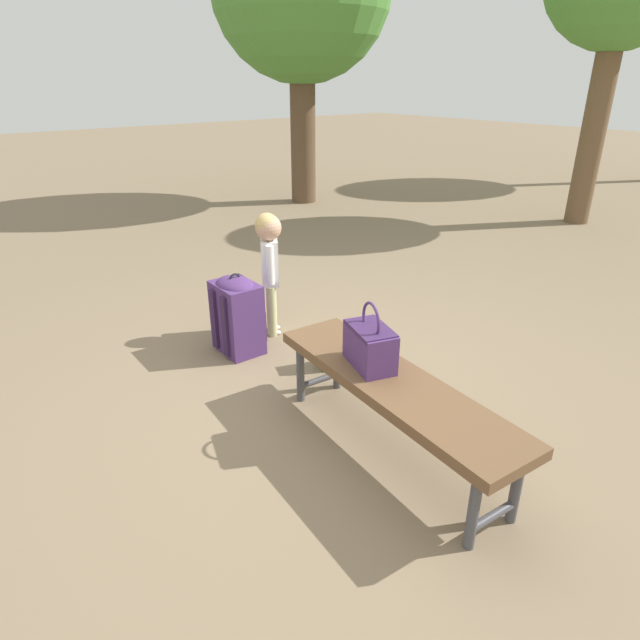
# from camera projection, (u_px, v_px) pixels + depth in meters

# --- Properties ---
(ground_plane) EXTENTS (40.00, 40.00, 0.00)m
(ground_plane) POSITION_uv_depth(u_px,v_px,m) (329.00, 400.00, 3.42)
(ground_plane) COLOR #7F6B51
(ground_plane) RESTS_ON ground
(park_bench) EXTENTS (1.63, 0.55, 0.45)m
(park_bench) POSITION_uv_depth(u_px,v_px,m) (393.00, 389.00, 2.80)
(park_bench) COLOR brown
(park_bench) RESTS_ON ground
(handbag) EXTENTS (0.36, 0.27, 0.37)m
(handbag) POSITION_uv_depth(u_px,v_px,m) (370.00, 344.00, 2.86)
(handbag) COLOR #4C2D66
(handbag) RESTS_ON park_bench
(child_standing) EXTENTS (0.23, 0.20, 0.97)m
(child_standing) POSITION_uv_depth(u_px,v_px,m) (269.00, 255.00, 4.04)
(child_standing) COLOR #CCCC8C
(child_standing) RESTS_ON ground
(backpack_large) EXTENTS (0.37, 0.33, 0.61)m
(backpack_large) POSITION_uv_depth(u_px,v_px,m) (237.00, 313.00, 3.92)
(backpack_large) COLOR #4C2D66
(backpack_large) RESTS_ON ground
(backpack_small) EXTENTS (0.19, 0.21, 0.30)m
(backpack_small) POSITION_uv_depth(u_px,v_px,m) (331.00, 347.00, 3.75)
(backpack_small) COLOR #1E4C2D
(backpack_small) RESTS_ON ground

